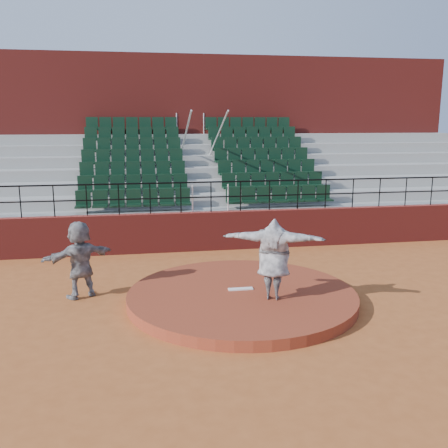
{
  "coord_description": "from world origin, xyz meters",
  "views": [
    {
      "loc": [
        -2.39,
        -11.18,
        4.3
      ],
      "look_at": [
        0.0,
        2.5,
        1.4
      ],
      "focal_mm": 40.0,
      "sensor_mm": 36.0,
      "label": 1
    }
  ],
  "objects": [
    {
      "name": "seating_deck",
      "position": [
        0.0,
        8.64,
        1.45
      ],
      "size": [
        24.0,
        5.97,
        4.63
      ],
      "color": "gray",
      "rests_on": "ground"
    },
    {
      "name": "boundary_wall",
      "position": [
        0.0,
        5.0,
        0.65
      ],
      "size": [
        24.0,
        0.3,
        1.3
      ],
      "primitive_type": "cube",
      "color": "maroon",
      "rests_on": "ground"
    },
    {
      "name": "press_box_facade",
      "position": [
        0.0,
        12.6,
        3.55
      ],
      "size": [
        24.0,
        3.0,
        7.1
      ],
      "primitive_type": "cube",
      "color": "maroon",
      "rests_on": "ground"
    },
    {
      "name": "pitchers_mound",
      "position": [
        0.0,
        0.0,
        0.12
      ],
      "size": [
        5.5,
        5.5,
        0.25
      ],
      "primitive_type": "cylinder",
      "color": "maroon",
      "rests_on": "ground"
    },
    {
      "name": "pitching_rubber",
      "position": [
        0.0,
        0.15,
        0.27
      ],
      "size": [
        0.6,
        0.15,
        0.03
      ],
      "primitive_type": "cube",
      "color": "white",
      "rests_on": "pitchers_mound"
    },
    {
      "name": "fielder",
      "position": [
        -3.84,
        1.02,
        0.96
      ],
      "size": [
        1.84,
        1.33,
        1.92
      ],
      "primitive_type": "imported",
      "rotation": [
        0.0,
        0.0,
        3.62
      ],
      "color": "black",
      "rests_on": "ground"
    },
    {
      "name": "wall_railing",
      "position": [
        0.0,
        5.0,
        2.03
      ],
      "size": [
        24.04,
        0.05,
        1.03
      ],
      "color": "black",
      "rests_on": "boundary_wall"
    },
    {
      "name": "ground",
      "position": [
        0.0,
        0.0,
        0.0
      ],
      "size": [
        90.0,
        90.0,
        0.0
      ],
      "primitive_type": "plane",
      "color": "#A65425",
      "rests_on": "ground"
    },
    {
      "name": "pitcher",
      "position": [
        0.61,
        -0.57,
        1.19
      ],
      "size": [
        2.39,
        1.42,
        1.88
      ],
      "primitive_type": "imported",
      "rotation": [
        0.0,
        0.0,
        2.77
      ],
      "color": "black",
      "rests_on": "pitchers_mound"
    }
  ]
}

